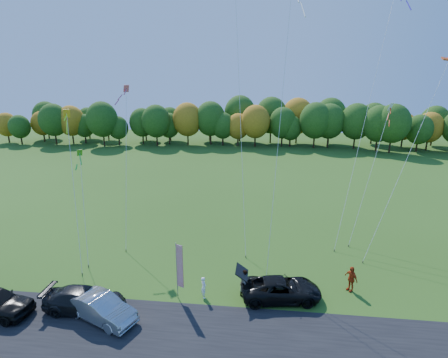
# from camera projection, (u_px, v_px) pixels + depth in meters

# --- Properties ---
(ground) EXTENTS (160.00, 160.00, 0.00)m
(ground) POSITION_uv_depth(u_px,v_px,m) (214.00, 296.00, 24.87)
(ground) COLOR #2B5015
(asphalt_strip) EXTENTS (90.00, 6.00, 0.01)m
(asphalt_strip) POSITION_uv_depth(u_px,v_px,m) (205.00, 336.00, 21.06)
(asphalt_strip) COLOR black
(asphalt_strip) RESTS_ON ground
(tree_line) EXTENTS (116.00, 12.00, 10.00)m
(tree_line) POSITION_uv_depth(u_px,v_px,m) (249.00, 148.00, 77.34)
(tree_line) COLOR #1E4711
(tree_line) RESTS_ON ground
(black_suv) EXTENTS (5.87, 3.32, 1.55)m
(black_suv) POSITION_uv_depth(u_px,v_px,m) (281.00, 289.00, 24.44)
(black_suv) COLOR black
(black_suv) RESTS_ON ground
(silver_sedan) EXTENTS (5.26, 3.51, 1.64)m
(silver_sedan) POSITION_uv_depth(u_px,v_px,m) (101.00, 308.00, 22.34)
(silver_sedan) COLOR #A7A7AB
(silver_sedan) RESTS_ON ground
(dark_truck_a) EXTENTS (5.45, 2.26, 1.57)m
(dark_truck_a) POSITION_uv_depth(u_px,v_px,m) (85.00, 300.00, 23.19)
(dark_truck_a) COLOR black
(dark_truck_a) RESTS_ON ground
(person_tailgate_a) EXTENTS (0.55, 0.67, 1.59)m
(person_tailgate_a) POSITION_uv_depth(u_px,v_px,m) (204.00, 287.00, 24.59)
(person_tailgate_a) COLOR white
(person_tailgate_a) RESTS_ON ground
(person_tailgate_b) EXTENTS (1.05, 1.16, 1.93)m
(person_tailgate_b) POSITION_uv_depth(u_px,v_px,m) (245.00, 283.00, 24.86)
(person_tailgate_b) COLOR gray
(person_tailgate_b) RESTS_ON ground
(person_east) EXTENTS (1.03, 1.20, 1.94)m
(person_east) POSITION_uv_depth(u_px,v_px,m) (351.00, 279.00, 25.33)
(person_east) COLOR #B83511
(person_east) RESTS_ON ground
(feather_flag) EXTENTS (0.53, 0.25, 4.27)m
(feather_flag) POSITION_uv_depth(u_px,v_px,m) (179.00, 265.00, 23.93)
(feather_flag) COLOR #999999
(feather_flag) RESTS_ON ground
(kite_delta_blue) EXTENTS (3.93, 10.15, 29.34)m
(kite_delta_blue) POSITION_uv_depth(u_px,v_px,m) (239.00, 82.00, 30.68)
(kite_delta_blue) COLOR #4C3F33
(kite_delta_blue) RESTS_ON ground
(kite_parafoil_orange) EXTENTS (8.71, 13.83, 25.28)m
(kite_parafoil_orange) POSITION_uv_depth(u_px,v_px,m) (368.00, 106.00, 33.79)
(kite_parafoil_orange) COLOR #4C3F33
(kite_parafoil_orange) RESTS_ON ground
(kite_delta_red) EXTENTS (2.60, 8.74, 24.21)m
(kite_delta_red) POSITION_uv_depth(u_px,v_px,m) (281.00, 114.00, 27.52)
(kite_delta_red) COLOR #4C3F33
(kite_delta_red) RESTS_ON ground
(kite_parafoil_rainbow) EXTENTS (8.73, 7.35, 17.06)m
(kite_parafoil_rainbow) POSITION_uv_depth(u_px,v_px,m) (407.00, 158.00, 29.89)
(kite_parafoil_rainbow) COLOR #4C3F33
(kite_parafoil_rainbow) RESTS_ON ground
(kite_diamond_yellow) EXTENTS (3.42, 5.93, 12.81)m
(kite_diamond_yellow) POSITION_uv_depth(u_px,v_px,m) (74.00, 190.00, 28.52)
(kite_diamond_yellow) COLOR #4C3F33
(kite_diamond_yellow) RESTS_ON ground
(kite_diamond_green) EXTENTS (2.30, 4.36, 9.34)m
(kite_diamond_green) POSITION_uv_depth(u_px,v_px,m) (84.00, 207.00, 29.42)
(kite_diamond_green) COLOR #4C3F33
(kite_diamond_green) RESTS_ON ground
(kite_diamond_white) EXTENTS (4.58, 6.09, 13.05)m
(kite_diamond_white) POSITION_uv_depth(u_px,v_px,m) (370.00, 174.00, 32.85)
(kite_diamond_white) COLOR #4C3F33
(kite_diamond_white) RESTS_ON ground
(kite_diamond_pink) EXTENTS (1.97, 6.93, 14.68)m
(kite_diamond_pink) POSITION_uv_depth(u_px,v_px,m) (126.00, 165.00, 32.46)
(kite_diamond_pink) COLOR #4C3F33
(kite_diamond_pink) RESTS_ON ground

